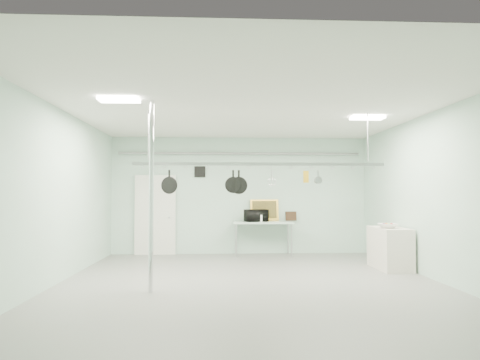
{
  "coord_description": "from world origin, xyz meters",
  "views": [
    {
      "loc": [
        -0.57,
        -7.78,
        1.61
      ],
      "look_at": [
        -0.14,
        1.0,
        1.92
      ],
      "focal_mm": 32.0,
      "sensor_mm": 36.0,
      "label": 1
    }
  ],
  "objects": [
    {
      "name": "pot_rack",
      "position": [
        0.2,
        0.3,
        2.23
      ],
      "size": [
        4.8,
        0.06,
        1.0
      ],
      "color": "#B7B7BC",
      "rests_on": "ceiling"
    },
    {
      "name": "conduit_pipe",
      "position": [
        0.0,
        3.9,
        2.75
      ],
      "size": [
        6.6,
        0.07,
        0.07
      ],
      "primitive_type": "cylinder",
      "rotation": [
        0.0,
        1.57,
        0.0
      ],
      "color": "gray",
      "rests_on": "back_wall"
    },
    {
      "name": "whisk",
      "position": [
        0.43,
        0.3,
        1.94
      ],
      "size": [
        0.16,
        0.16,
        0.28
      ],
      "primitive_type": null,
      "rotation": [
        0.0,
        0.0,
        -0.05
      ],
      "color": "#B5B4B9",
      "rests_on": "pot_rack"
    },
    {
      "name": "light_panel_right",
      "position": [
        2.4,
        0.6,
        3.16
      ],
      "size": [
        0.65,
        0.3,
        0.05
      ],
      "primitive_type": "cube",
      "color": "white",
      "rests_on": "ceiling"
    },
    {
      "name": "side_cabinet",
      "position": [
        3.15,
        1.4,
        0.45
      ],
      "size": [
        0.6,
        1.2,
        0.9
      ],
      "primitive_type": "cube",
      "color": "silver",
      "rests_on": "floor"
    },
    {
      "name": "painting_large",
      "position": [
        0.67,
        3.9,
        1.2
      ],
      "size": [
        0.79,
        0.19,
        0.58
      ],
      "primitive_type": "cube",
      "rotation": [
        -0.14,
        0.0,
        0.08
      ],
      "color": "gold",
      "rests_on": "prep_table"
    },
    {
      "name": "right_wall",
      "position": [
        3.49,
        0.0,
        1.6
      ],
      "size": [
        0.02,
        8.0,
        3.2
      ],
      "primitive_type": "cube",
      "color": "#A2C3B1",
      "rests_on": "floor"
    },
    {
      "name": "prep_table",
      "position": [
        0.6,
        3.6,
        0.83
      ],
      "size": [
        1.6,
        0.7,
        0.91
      ],
      "color": "silver",
      "rests_on": "floor"
    },
    {
      "name": "grater",
      "position": [
        1.09,
        0.3,
        1.96
      ],
      "size": [
        0.1,
        0.05,
        0.25
      ],
      "primitive_type": null,
      "rotation": [
        0.0,
        0.0,
        0.34
      ],
      "color": "yellow",
      "rests_on": "pot_rack"
    },
    {
      "name": "painting_small",
      "position": [
        1.41,
        3.9,
        1.03
      ],
      "size": [
        0.3,
        0.1,
        0.25
      ],
      "primitive_type": "cube",
      "rotation": [
        -0.17,
        0.0,
        0.04
      ],
      "color": "#301D11",
      "rests_on": "prep_table"
    },
    {
      "name": "light_panel_left",
      "position": [
        -2.2,
        -0.8,
        3.16
      ],
      "size": [
        0.65,
        0.3,
        0.05
      ],
      "primitive_type": "cube",
      "color": "white",
      "rests_on": "ceiling"
    },
    {
      "name": "floor",
      "position": [
        0.0,
        0.0,
        0.0
      ],
      "size": [
        8.0,
        8.0,
        0.0
      ],
      "primitive_type": "plane",
      "color": "gray",
      "rests_on": "ground"
    },
    {
      "name": "fruit_cluster",
      "position": [
        3.04,
        1.22,
        0.99
      ],
      "size": [
        0.24,
        0.24,
        0.09
      ],
      "primitive_type": null,
      "color": "#B11011",
      "rests_on": "fruit_bowl"
    },
    {
      "name": "coffee_canister",
      "position": [
        0.52,
        3.42,
        1.0
      ],
      "size": [
        0.17,
        0.17,
        0.19
      ],
      "primitive_type": "cylinder",
      "rotation": [
        0.0,
        0.0,
        -0.2
      ],
      "color": "white",
      "rests_on": "prep_table"
    },
    {
      "name": "ceiling",
      "position": [
        0.0,
        0.0,
        3.19
      ],
      "size": [
        7.0,
        8.0,
        0.02
      ],
      "primitive_type": "cube",
      "color": "silver",
      "rests_on": "back_wall"
    },
    {
      "name": "back_wall",
      "position": [
        0.0,
        3.99,
        1.6
      ],
      "size": [
        7.0,
        0.02,
        3.2
      ],
      "primitive_type": "cube",
      "color": "#A2C3B1",
      "rests_on": "floor"
    },
    {
      "name": "fruit_bowl",
      "position": [
        3.04,
        1.22,
        0.95
      ],
      "size": [
        0.45,
        0.45,
        0.1
      ],
      "primitive_type": "imported",
      "rotation": [
        0.0,
        0.0,
        -0.11
      ],
      "color": "silver",
      "rests_on": "side_cabinet"
    },
    {
      "name": "skillet_left",
      "position": [
        -1.51,
        0.3,
        1.86
      ],
      "size": [
        0.32,
        0.15,
        0.45
      ],
      "primitive_type": null,
      "rotation": [
        0.0,
        0.0,
        -0.29
      ],
      "color": "black",
      "rests_on": "pot_rack"
    },
    {
      "name": "microwave",
      "position": [
        0.41,
        3.53,
        1.07
      ],
      "size": [
        0.65,
        0.51,
        0.32
      ],
      "primitive_type": "imported",
      "rotation": [
        0.0,
        0.0,
        3.38
      ],
      "color": "black",
      "rests_on": "prep_table"
    },
    {
      "name": "door",
      "position": [
        -2.3,
        3.94,
        1.05
      ],
      "size": [
        1.1,
        0.1,
        2.2
      ],
      "primitive_type": "cube",
      "color": "silver",
      "rests_on": "floor"
    },
    {
      "name": "skillet_right",
      "position": [
        -0.2,
        0.3,
        1.87
      ],
      "size": [
        0.33,
        0.08,
        0.43
      ],
      "primitive_type": null,
      "rotation": [
        0.0,
        0.0,
        0.07
      ],
      "color": "black",
      "rests_on": "pot_rack"
    },
    {
      "name": "skillet_mid",
      "position": [
        -0.31,
        0.3,
        1.87
      ],
      "size": [
        0.31,
        0.1,
        0.42
      ],
      "primitive_type": null,
      "rotation": [
        0.0,
        0.0,
        -0.13
      ],
      "color": "black",
      "rests_on": "pot_rack"
    },
    {
      "name": "wall_vent",
      "position": [
        -1.1,
        3.97,
        2.25
      ],
      "size": [
        0.3,
        0.04,
        0.3
      ],
      "primitive_type": "cube",
      "color": "black",
      "rests_on": "back_wall"
    },
    {
      "name": "chrome_pole",
      "position": [
        -1.7,
        -0.6,
        1.6
      ],
      "size": [
        0.08,
        0.08,
        3.2
      ],
      "primitive_type": "cylinder",
      "color": "silver",
      "rests_on": "floor"
    },
    {
      "name": "saucepan",
      "position": [
        1.32,
        0.3,
        1.96
      ],
      "size": [
        0.16,
        0.12,
        0.26
      ],
      "primitive_type": null,
      "rotation": [
        0.0,
        0.0,
        0.24
      ],
      "color": "#A8A8AC",
      "rests_on": "pot_rack"
    }
  ]
}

